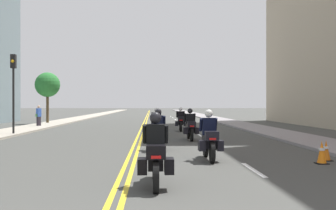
{
  "coord_description": "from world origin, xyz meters",
  "views": [
    {
      "loc": [
        0.67,
        -2.81,
        1.8
      ],
      "look_at": [
        1.55,
        18.79,
        1.76
      ],
      "focal_mm": 42.5,
      "sensor_mm": 36.0,
      "label": 1
    }
  ],
  "objects": [
    {
      "name": "street_tree_0",
      "position": [
        -8.84,
        33.82,
        3.55
      ],
      "size": [
        2.25,
        2.25,
        4.71
      ],
      "color": "#4B3A25",
      "rests_on": "ground"
    },
    {
      "name": "motorcycle_1",
      "position": [
        2.51,
        9.86,
        0.67
      ],
      "size": [
        0.76,
        2.13,
        1.63
      ],
      "rotation": [
        0.0,
        0.0,
        0.0
      ],
      "color": "black",
      "rests_on": "ground"
    },
    {
      "name": "lane_dashes_white",
      "position": [
        3.46,
        29.0,
        0.0
      ],
      "size": [
        0.14,
        56.4,
        0.01
      ],
      "color": "silver",
      "rests_on": "ground"
    },
    {
      "name": "ground_plane",
      "position": [
        0.0,
        48.0,
        0.0
      ],
      "size": [
        264.0,
        264.0,
        0.0
      ],
      "primitive_type": "plane",
      "color": "#434441"
    },
    {
      "name": "traffic_light_near",
      "position": [
        -7.32,
        20.44,
        3.23
      ],
      "size": [
        0.28,
        0.38,
        4.68
      ],
      "color": "black",
      "rests_on": "ground"
    },
    {
      "name": "motorcycle_5",
      "position": [
        2.6,
        23.8,
        0.66
      ],
      "size": [
        0.77,
        2.19,
        1.6
      ],
      "rotation": [
        0.0,
        0.0,
        -0.03
      ],
      "color": "black",
      "rests_on": "ground"
    },
    {
      "name": "traffic_cone_2",
      "position": [
        6.22,
        9.61,
        0.33
      ],
      "size": [
        0.33,
        0.33,
        0.66
      ],
      "color": "black",
      "rests_on": "ground"
    },
    {
      "name": "motorcycle_3",
      "position": [
        2.59,
        16.97,
        0.66
      ],
      "size": [
        0.77,
        2.23,
        1.6
      ],
      "rotation": [
        0.0,
        0.0,
        0.01
      ],
      "color": "black",
      "rests_on": "ground"
    },
    {
      "name": "centreline_yellow_inner",
      "position": [
        -0.12,
        48.0,
        0.0
      ],
      "size": [
        0.12,
        132.0,
        0.01
      ],
      "primitive_type": "cube",
      "color": "yellow",
      "rests_on": "ground"
    },
    {
      "name": "pedestrian_0",
      "position": [
        -8.19,
        28.65,
        0.88
      ],
      "size": [
        0.38,
        0.49,
        1.71
      ],
      "rotation": [
        0.0,
        0.0,
        4.18
      ],
      "color": "#29232C",
      "rests_on": "ground"
    },
    {
      "name": "traffic_cone_1",
      "position": [
        5.8,
        8.98,
        0.35
      ],
      "size": [
        0.35,
        0.35,
        0.7
      ],
      "color": "black",
      "rests_on": "ground"
    },
    {
      "name": "sidewalk_right",
      "position": [
        8.27,
        48.0,
        0.06
      ],
      "size": [
        2.71,
        144.0,
        0.12
      ],
      "primitive_type": "cube",
      "color": "gray",
      "rests_on": "ground"
    },
    {
      "name": "sidewalk_left",
      "position": [
        -8.27,
        48.0,
        0.06
      ],
      "size": [
        2.71,
        144.0,
        0.12
      ],
      "primitive_type": "cube",
      "color": "#A59C8C",
      "rests_on": "ground"
    },
    {
      "name": "motorcycle_2",
      "position": [
        0.92,
        12.76,
        0.66
      ],
      "size": [
        0.77,
        2.2,
        1.63
      ],
      "rotation": [
        0.0,
        0.0,
        -0.02
      ],
      "color": "black",
      "rests_on": "ground"
    },
    {
      "name": "motorcycle_4",
      "position": [
        0.93,
        20.3,
        0.65
      ],
      "size": [
        0.77,
        2.2,
        1.6
      ],
      "rotation": [
        0.0,
        0.0,
        -0.02
      ],
      "color": "black",
      "rests_on": "ground"
    },
    {
      "name": "motorcycle_0",
      "position": [
        0.75,
        5.9,
        0.66
      ],
      "size": [
        0.76,
        2.24,
        1.63
      ],
      "rotation": [
        0.0,
        0.0,
        0.0
      ],
      "color": "black",
      "rests_on": "ground"
    },
    {
      "name": "centreline_yellow_outer",
      "position": [
        0.12,
        48.0,
        0.0
      ],
      "size": [
        0.12,
        132.0,
        0.01
      ],
      "primitive_type": "cube",
      "color": "yellow",
      "rests_on": "ground"
    }
  ]
}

